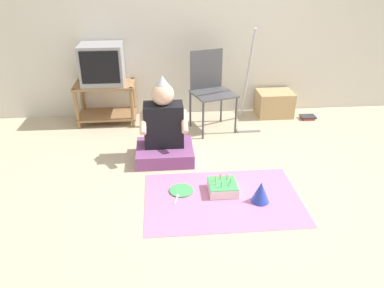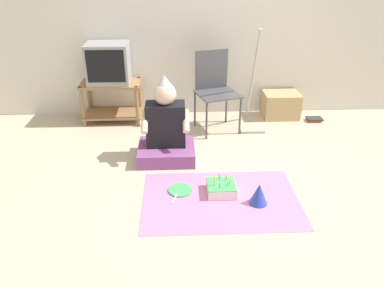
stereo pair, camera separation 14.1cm
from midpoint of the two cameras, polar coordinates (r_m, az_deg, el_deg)
ground_plane at (r=3.36m, az=5.16°, el=-7.40°), size 16.00×16.00×0.00m
wall_back at (r=4.78m, az=1.57°, el=19.48°), size 6.40×0.06×2.55m
tv_stand at (r=4.79m, az=-13.80°, el=6.67°), size 0.72×0.44×0.50m
tv at (r=4.67m, az=-14.38°, el=11.70°), size 0.49×0.43×0.47m
folding_chair at (r=4.42m, az=1.84°, el=8.96°), size 0.56×0.54×0.92m
cardboard_box_stack at (r=5.00m, az=11.64°, el=6.06°), size 0.45×0.35×0.32m
dust_mop at (r=4.50m, az=7.61°, el=6.66°), size 0.28×0.49×1.20m
book_pile at (r=5.03m, az=16.42°, el=3.94°), size 0.19×0.14×0.04m
person_seated at (r=3.79m, az=-5.35°, el=1.75°), size 0.57×0.49×0.87m
party_cloth at (r=3.27m, az=3.42°, el=-8.33°), size 1.34×0.90×0.01m
birthday_cake at (r=3.33m, az=3.46°, el=-6.61°), size 0.25×0.25×0.15m
party_hat_blue at (r=3.22m, az=9.18°, el=-7.23°), size 0.16×0.16×0.18m
paper_plate at (r=3.36m, az=-2.85°, el=-7.09°), size 0.21×0.21×0.01m
plastic_spoon_near at (r=3.28m, az=-3.49°, el=-8.03°), size 0.06×0.14×0.01m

